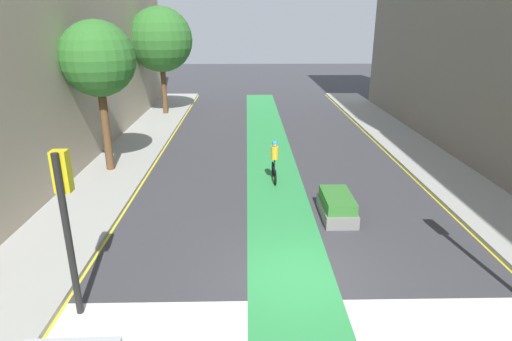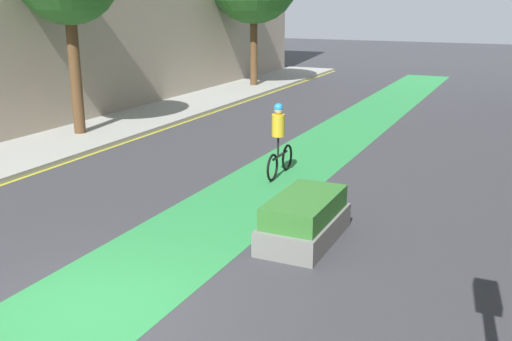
% 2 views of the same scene
% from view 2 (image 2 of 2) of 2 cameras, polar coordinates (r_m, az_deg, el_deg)
% --- Properties ---
extents(ground_plane, '(120.00, 120.00, 0.00)m').
position_cam_2_polar(ground_plane, '(8.87, -15.26, -13.09)').
color(ground_plane, '#38383D').
extents(bike_lane_paint, '(2.40, 60.00, 0.01)m').
position_cam_2_polar(bike_lane_paint, '(9.02, -16.47, -12.67)').
color(bike_lane_paint, '#2D8C47').
rests_on(bike_lane_paint, ground_plane).
extents(cyclist_in_lane, '(0.32, 1.73, 1.86)m').
position_cam_2_polar(cyclist_in_lane, '(14.58, 2.25, 3.11)').
color(cyclist_in_lane, black).
rests_on(cyclist_in_lane, ground_plane).
extents(median_planter, '(1.11, 2.19, 0.85)m').
position_cam_2_polar(median_planter, '(10.83, 4.70, -4.73)').
color(median_planter, slate).
rests_on(median_planter, ground_plane).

